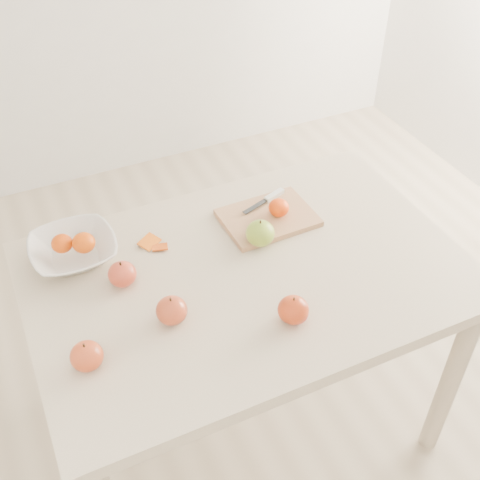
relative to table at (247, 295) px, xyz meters
name	(u,v)px	position (x,y,z in m)	size (l,w,h in m)	color
ground	(246,421)	(0.00, 0.00, -0.65)	(3.50, 3.50, 0.00)	#C6B293
table	(247,295)	(0.00, 0.00, 0.00)	(1.20, 0.80, 0.75)	beige
cutting_board	(268,218)	(0.15, 0.17, 0.11)	(0.27, 0.20, 0.02)	tan
board_tangerine	(279,208)	(0.18, 0.16, 0.14)	(0.06, 0.06, 0.05)	#E93E08
fruit_bowl	(74,250)	(-0.42, 0.25, 0.13)	(0.24, 0.24, 0.06)	white
bowl_tangerine_near	(62,243)	(-0.45, 0.26, 0.16)	(0.06, 0.06, 0.05)	#E34C08
bowl_tangerine_far	(84,243)	(-0.39, 0.23, 0.16)	(0.06, 0.06, 0.06)	#DE6107
orange_peel_a	(149,243)	(-0.21, 0.22, 0.10)	(0.06, 0.04, 0.00)	#DB5D0F
orange_peel_b	(160,248)	(-0.19, 0.19, 0.10)	(0.04, 0.04, 0.00)	#C3460D
paring_knife	(271,197)	(0.20, 0.24, 0.12)	(0.17, 0.07, 0.01)	white
apple_green	(260,233)	(0.08, 0.09, 0.14)	(0.08, 0.08, 0.08)	#609118
apple_red_b	(172,310)	(-0.25, -0.09, 0.13)	(0.08, 0.08, 0.07)	maroon
apple_red_c	(293,310)	(0.03, -0.21, 0.13)	(0.08, 0.08, 0.07)	maroon
apple_red_e	(295,312)	(0.03, -0.22, 0.13)	(0.07, 0.07, 0.06)	#A2060C
apple_red_d	(87,356)	(-0.48, -0.14, 0.13)	(0.08, 0.08, 0.07)	maroon
apple_red_a	(122,274)	(-0.33, 0.09, 0.13)	(0.08, 0.08, 0.07)	maroon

